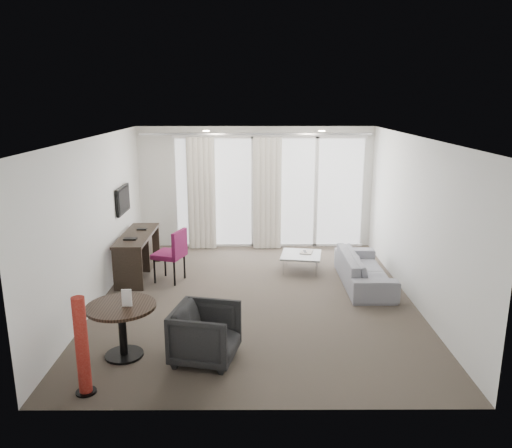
{
  "coord_description": "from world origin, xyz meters",
  "views": [
    {
      "loc": [
        -0.03,
        -7.58,
        3.17
      ],
      "look_at": [
        0.0,
        0.6,
        1.1
      ],
      "focal_mm": 35.0,
      "sensor_mm": 36.0,
      "label": 1
    }
  ],
  "objects_px": {
    "desk_chair": "(169,255)",
    "rattan_chair_b": "(334,216)",
    "coffee_table": "(301,262)",
    "rattan_chair_a": "(281,216)",
    "red_lamp": "(82,346)",
    "sofa": "(364,269)",
    "tub_armchair": "(206,334)",
    "round_table": "(123,331)",
    "desk": "(138,255)"
  },
  "relations": [
    {
      "from": "desk",
      "to": "coffee_table",
      "type": "height_order",
      "value": "desk"
    },
    {
      "from": "coffee_table",
      "to": "rattan_chair_a",
      "type": "bearing_deg",
      "value": 94.37
    },
    {
      "from": "desk",
      "to": "round_table",
      "type": "xyz_separation_m",
      "value": [
        0.48,
        -2.98,
        -0.04
      ]
    },
    {
      "from": "sofa",
      "to": "rattan_chair_b",
      "type": "bearing_deg",
      "value": -0.76
    },
    {
      "from": "red_lamp",
      "to": "rattan_chair_a",
      "type": "height_order",
      "value": "red_lamp"
    },
    {
      "from": "desk_chair",
      "to": "coffee_table",
      "type": "distance_m",
      "value": 2.46
    },
    {
      "from": "desk_chair",
      "to": "tub_armchair",
      "type": "height_order",
      "value": "desk_chair"
    },
    {
      "from": "desk_chair",
      "to": "rattan_chair_b",
      "type": "bearing_deg",
      "value": 63.99
    },
    {
      "from": "desk",
      "to": "coffee_table",
      "type": "bearing_deg",
      "value": 4.18
    },
    {
      "from": "desk",
      "to": "rattan_chair_b",
      "type": "distance_m",
      "value": 5.21
    },
    {
      "from": "round_table",
      "to": "red_lamp",
      "type": "distance_m",
      "value": 0.87
    },
    {
      "from": "desk",
      "to": "rattan_chair_a",
      "type": "height_order",
      "value": "desk"
    },
    {
      "from": "desk_chair",
      "to": "rattan_chair_a",
      "type": "distance_m",
      "value": 4.08
    },
    {
      "from": "tub_armchair",
      "to": "rattan_chair_b",
      "type": "xyz_separation_m",
      "value": [
        2.57,
        6.31,
        0.01
      ]
    },
    {
      "from": "coffee_table",
      "to": "desk_chair",
      "type": "bearing_deg",
      "value": -167.68
    },
    {
      "from": "desk",
      "to": "desk_chair",
      "type": "bearing_deg",
      "value": -25.87
    },
    {
      "from": "sofa",
      "to": "rattan_chair_a",
      "type": "relative_size",
      "value": 2.55
    },
    {
      "from": "red_lamp",
      "to": "coffee_table",
      "type": "xyz_separation_m",
      "value": [
        2.75,
        4.02,
        -0.4
      ]
    },
    {
      "from": "desk_chair",
      "to": "rattan_chair_b",
      "type": "distance_m",
      "value": 4.95
    },
    {
      "from": "red_lamp",
      "to": "desk",
      "type": "bearing_deg",
      "value": 93.91
    },
    {
      "from": "desk_chair",
      "to": "rattan_chair_a",
      "type": "relative_size",
      "value": 1.27
    },
    {
      "from": "round_table",
      "to": "rattan_chair_a",
      "type": "distance_m",
      "value": 6.56
    },
    {
      "from": "coffee_table",
      "to": "tub_armchair",
      "type": "bearing_deg",
      "value": -114.18
    },
    {
      "from": "sofa",
      "to": "rattan_chair_a",
      "type": "distance_m",
      "value": 3.86
    },
    {
      "from": "tub_armchair",
      "to": "rattan_chair_b",
      "type": "distance_m",
      "value": 6.81
    },
    {
      "from": "round_table",
      "to": "tub_armchair",
      "type": "bearing_deg",
      "value": -5.37
    },
    {
      "from": "round_table",
      "to": "sofa",
      "type": "xyz_separation_m",
      "value": [
        3.57,
        2.49,
        -0.07
      ]
    },
    {
      "from": "rattan_chair_b",
      "to": "desk_chair",
      "type": "bearing_deg",
      "value": -118.69
    },
    {
      "from": "red_lamp",
      "to": "sofa",
      "type": "relative_size",
      "value": 0.6
    },
    {
      "from": "rattan_chair_b",
      "to": "rattan_chair_a",
      "type": "bearing_deg",
      "value": -161.02
    },
    {
      "from": "desk_chair",
      "to": "coffee_table",
      "type": "relative_size",
      "value": 1.3
    },
    {
      "from": "round_table",
      "to": "tub_armchair",
      "type": "xyz_separation_m",
      "value": [
        1.05,
        -0.1,
        0.01
      ]
    },
    {
      "from": "red_lamp",
      "to": "coffee_table",
      "type": "height_order",
      "value": "red_lamp"
    },
    {
      "from": "rattan_chair_a",
      "to": "round_table",
      "type": "bearing_deg",
      "value": -124.26
    },
    {
      "from": "desk",
      "to": "sofa",
      "type": "height_order",
      "value": "desk"
    },
    {
      "from": "rattan_chair_b",
      "to": "red_lamp",
      "type": "bearing_deg",
      "value": -102.77
    },
    {
      "from": "round_table",
      "to": "coffee_table",
      "type": "bearing_deg",
      "value": 51.69
    },
    {
      "from": "red_lamp",
      "to": "round_table",
      "type": "bearing_deg",
      "value": 75.01
    },
    {
      "from": "desk_chair",
      "to": "desk",
      "type": "bearing_deg",
      "value": 172.65
    },
    {
      "from": "desk",
      "to": "rattan_chair_b",
      "type": "bearing_deg",
      "value": 38.25
    },
    {
      "from": "red_lamp",
      "to": "coffee_table",
      "type": "distance_m",
      "value": 4.89
    },
    {
      "from": "round_table",
      "to": "coffee_table",
      "type": "distance_m",
      "value": 4.09
    },
    {
      "from": "desk_chair",
      "to": "sofa",
      "type": "relative_size",
      "value": 0.5
    },
    {
      "from": "coffee_table",
      "to": "rattan_chair_a",
      "type": "relative_size",
      "value": 0.97
    },
    {
      "from": "tub_armchair",
      "to": "sofa",
      "type": "relative_size",
      "value": 0.4
    },
    {
      "from": "red_lamp",
      "to": "desk_chair",
      "type": "bearing_deg",
      "value": 84.09
    },
    {
      "from": "tub_armchair",
      "to": "desk_chair",
      "type": "bearing_deg",
      "value": 30.17
    },
    {
      "from": "round_table",
      "to": "desk_chair",
      "type": "bearing_deg",
      "value": 86.93
    },
    {
      "from": "round_table",
      "to": "sofa",
      "type": "bearing_deg",
      "value": 34.89
    },
    {
      "from": "desk",
      "to": "red_lamp",
      "type": "xyz_separation_m",
      "value": [
        0.26,
        -3.8,
        0.18
      ]
    }
  ]
}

